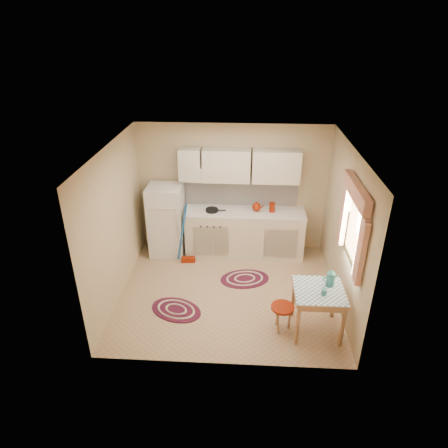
{
  "coord_description": "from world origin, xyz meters",
  "views": [
    {
      "loc": [
        0.26,
        -5.52,
        4.13
      ],
      "look_at": [
        -0.08,
        0.25,
        1.17
      ],
      "focal_mm": 32.0,
      "sensor_mm": 36.0,
      "label": 1
    }
  ],
  "objects_px": {
    "table": "(317,311)",
    "base_cabinets": "(244,233)",
    "fridge": "(167,220)",
    "stool": "(282,318)"
  },
  "relations": [
    {
      "from": "table",
      "to": "base_cabinets",
      "type": "bearing_deg",
      "value": 116.71
    },
    {
      "from": "table",
      "to": "fridge",
      "type": "bearing_deg",
      "value": 140.83
    },
    {
      "from": "base_cabinets",
      "to": "table",
      "type": "height_order",
      "value": "base_cabinets"
    },
    {
      "from": "fridge",
      "to": "base_cabinets",
      "type": "distance_m",
      "value": 1.53
    },
    {
      "from": "table",
      "to": "stool",
      "type": "relative_size",
      "value": 1.71
    },
    {
      "from": "fridge",
      "to": "base_cabinets",
      "type": "relative_size",
      "value": 0.62
    },
    {
      "from": "fridge",
      "to": "base_cabinets",
      "type": "height_order",
      "value": "fridge"
    },
    {
      "from": "fridge",
      "to": "stool",
      "type": "height_order",
      "value": "fridge"
    },
    {
      "from": "fridge",
      "to": "table",
      "type": "xyz_separation_m",
      "value": [
        2.59,
        -2.11,
        -0.34
      ]
    },
    {
      "from": "base_cabinets",
      "to": "table",
      "type": "distance_m",
      "value": 2.42
    }
  ]
}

